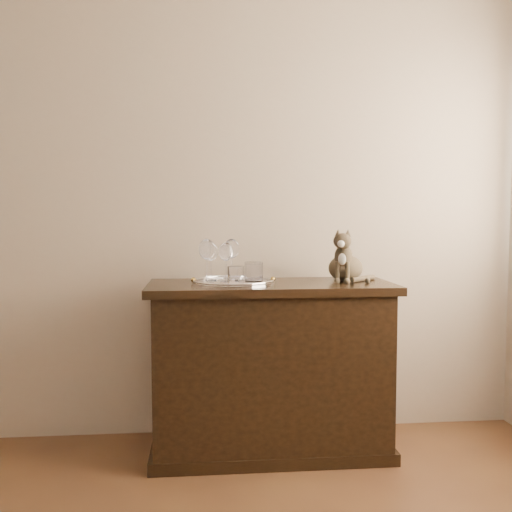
{
  "coord_description": "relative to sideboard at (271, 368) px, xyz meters",
  "views": [
    {
      "loc": [
        0.26,
        -0.82,
        1.18
      ],
      "look_at": [
        0.53,
        1.95,
        0.98
      ],
      "focal_mm": 40.0,
      "sensor_mm": 36.0,
      "label": 1
    }
  ],
  "objects": [
    {
      "name": "wine_glass_c",
      "position": [
        -0.31,
        -0.02,
        0.54
      ],
      "size": [
        0.08,
        0.08,
        0.21
      ],
      "primitive_type": null,
      "color": "white",
      "rests_on": "tray"
    },
    {
      "name": "tray",
      "position": [
        -0.18,
        0.01,
        0.43
      ],
      "size": [
        0.4,
        0.4,
        0.01
      ],
      "primitive_type": "cylinder",
      "color": "white",
      "rests_on": "sideboard"
    },
    {
      "name": "wine_glass_a",
      "position": [
        -0.29,
        0.08,
        0.53
      ],
      "size": [
        0.07,
        0.07,
        0.19
      ],
      "primitive_type": null,
      "color": "white",
      "rests_on": "tray"
    },
    {
      "name": "wine_glass_d",
      "position": [
        -0.22,
        0.04,
        0.53
      ],
      "size": [
        0.07,
        0.07,
        0.19
      ],
      "primitive_type": null,
      "color": "white",
      "rests_on": "tray"
    },
    {
      "name": "tumbler_c",
      "position": [
        -0.07,
        0.04,
        0.48
      ],
      "size": [
        0.08,
        0.08,
        0.09
      ],
      "primitive_type": "cylinder",
      "color": "silver",
      "rests_on": "tray"
    },
    {
      "name": "wine_glass_b",
      "position": [
        -0.19,
        0.09,
        0.54
      ],
      "size": [
        0.08,
        0.08,
        0.21
      ],
      "primitive_type": null,
      "color": "silver",
      "rests_on": "tray"
    },
    {
      "name": "tumbler_b",
      "position": [
        -0.18,
        -0.12,
        0.48
      ],
      "size": [
        0.08,
        0.08,
        0.09
      ],
      "primitive_type": "cylinder",
      "color": "silver",
      "rests_on": "tray"
    },
    {
      "name": "cat",
      "position": [
        0.39,
        0.05,
        0.56
      ],
      "size": [
        0.34,
        0.33,
        0.27
      ],
      "primitive_type": null,
      "rotation": [
        0.0,
        0.0,
        -0.42
      ],
      "color": "brown",
      "rests_on": "sideboard"
    },
    {
      "name": "wall_back",
      "position": [
        -0.6,
        0.31,
        0.93
      ],
      "size": [
        4.0,
        0.1,
        2.7
      ],
      "primitive_type": "cube",
      "color": "tan",
      "rests_on": "ground"
    },
    {
      "name": "sideboard",
      "position": [
        0.0,
        0.0,
        0.0
      ],
      "size": [
        1.2,
        0.5,
        0.85
      ],
      "primitive_type": null,
      "color": "black",
      "rests_on": "ground"
    },
    {
      "name": "tumbler_a",
      "position": [
        -0.09,
        -0.04,
        0.48
      ],
      "size": [
        0.09,
        0.09,
        0.1
      ],
      "primitive_type": "cylinder",
      "color": "silver",
      "rests_on": "tray"
    }
  ]
}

